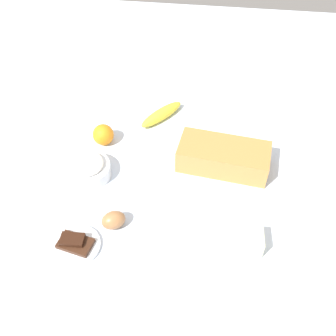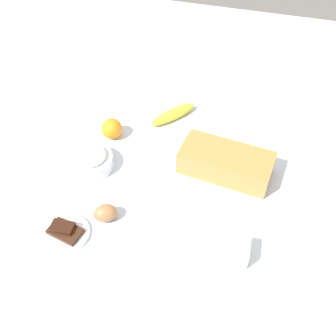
{
  "view_description": "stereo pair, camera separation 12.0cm",
  "coord_description": "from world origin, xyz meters",
  "px_view_note": "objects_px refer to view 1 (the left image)",
  "views": [
    {
      "loc": [
        -0.11,
        0.81,
        0.92
      ],
      "look_at": [
        0.0,
        0.0,
        0.04
      ],
      "focal_mm": 42.3,
      "sensor_mm": 36.0,
      "label": 1
    },
    {
      "loc": [
        -0.22,
        0.79,
        0.92
      ],
      "look_at": [
        0.0,
        0.0,
        0.04
      ],
      "focal_mm": 42.3,
      "sensor_mm": 36.0,
      "label": 2
    }
  ],
  "objects_px": {
    "orange_fruit": "(103,135)",
    "loaf_pan": "(223,156)",
    "banana": "(162,114)",
    "egg_near_butter": "(114,220)",
    "butter_block": "(245,241)",
    "chocolate_plate": "(76,245)",
    "flour_bowl": "(88,168)"
  },
  "relations": [
    {
      "from": "egg_near_butter",
      "to": "flour_bowl",
      "type": "bearing_deg",
      "value": -55.54
    },
    {
      "from": "flour_bowl",
      "to": "loaf_pan",
      "type": "bearing_deg",
      "value": -167.0
    },
    {
      "from": "orange_fruit",
      "to": "egg_near_butter",
      "type": "xyz_separation_m",
      "value": [
        -0.11,
        0.33,
        -0.01
      ]
    },
    {
      "from": "orange_fruit",
      "to": "loaf_pan",
      "type": "bearing_deg",
      "value": 171.9
    },
    {
      "from": "banana",
      "to": "orange_fruit",
      "type": "xyz_separation_m",
      "value": [
        0.17,
        0.15,
        0.02
      ]
    },
    {
      "from": "loaf_pan",
      "to": "orange_fruit",
      "type": "height_order",
      "value": "loaf_pan"
    },
    {
      "from": "orange_fruit",
      "to": "egg_near_butter",
      "type": "relative_size",
      "value": 1.05
    },
    {
      "from": "flour_bowl",
      "to": "banana",
      "type": "distance_m",
      "value": 0.35
    },
    {
      "from": "butter_block",
      "to": "chocolate_plate",
      "type": "distance_m",
      "value": 0.45
    },
    {
      "from": "chocolate_plate",
      "to": "banana",
      "type": "bearing_deg",
      "value": -105.34
    },
    {
      "from": "banana",
      "to": "orange_fruit",
      "type": "relative_size",
      "value": 2.7
    },
    {
      "from": "orange_fruit",
      "to": "chocolate_plate",
      "type": "relative_size",
      "value": 0.54
    },
    {
      "from": "loaf_pan",
      "to": "chocolate_plate",
      "type": "distance_m",
      "value": 0.52
    },
    {
      "from": "egg_near_butter",
      "to": "chocolate_plate",
      "type": "distance_m",
      "value": 0.12
    },
    {
      "from": "loaf_pan",
      "to": "butter_block",
      "type": "relative_size",
      "value": 3.26
    },
    {
      "from": "flour_bowl",
      "to": "egg_near_butter",
      "type": "relative_size",
      "value": 2.08
    },
    {
      "from": "loaf_pan",
      "to": "banana",
      "type": "bearing_deg",
      "value": -35.6
    },
    {
      "from": "loaf_pan",
      "to": "chocolate_plate",
      "type": "xyz_separation_m",
      "value": [
        0.38,
        0.35,
        -0.03
      ]
    },
    {
      "from": "banana",
      "to": "egg_near_butter",
      "type": "distance_m",
      "value": 0.48
    },
    {
      "from": "butter_block",
      "to": "egg_near_butter",
      "type": "xyz_separation_m",
      "value": [
        0.36,
        -0.02,
        -0.0
      ]
    },
    {
      "from": "flour_bowl",
      "to": "egg_near_butter",
      "type": "xyz_separation_m",
      "value": [
        -0.12,
        0.18,
        -0.01
      ]
    },
    {
      "from": "egg_near_butter",
      "to": "chocolate_plate",
      "type": "bearing_deg",
      "value": 42.84
    },
    {
      "from": "flour_bowl",
      "to": "chocolate_plate",
      "type": "distance_m",
      "value": 0.26
    },
    {
      "from": "butter_block",
      "to": "chocolate_plate",
      "type": "relative_size",
      "value": 0.69
    },
    {
      "from": "flour_bowl",
      "to": "egg_near_butter",
      "type": "height_order",
      "value": "flour_bowl"
    },
    {
      "from": "flour_bowl",
      "to": "chocolate_plate",
      "type": "xyz_separation_m",
      "value": [
        -0.03,
        0.26,
        -0.02
      ]
    },
    {
      "from": "banana",
      "to": "chocolate_plate",
      "type": "bearing_deg",
      "value": 74.66
    },
    {
      "from": "loaf_pan",
      "to": "banana",
      "type": "height_order",
      "value": "loaf_pan"
    },
    {
      "from": "banana",
      "to": "loaf_pan",
      "type": "bearing_deg",
      "value": 137.51
    },
    {
      "from": "egg_near_butter",
      "to": "chocolate_plate",
      "type": "height_order",
      "value": "egg_near_butter"
    },
    {
      "from": "flour_bowl",
      "to": "chocolate_plate",
      "type": "bearing_deg",
      "value": 97.56
    },
    {
      "from": "butter_block",
      "to": "egg_near_butter",
      "type": "bearing_deg",
      "value": -3.83
    }
  ]
}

